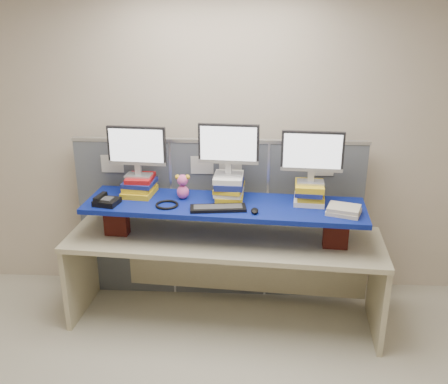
# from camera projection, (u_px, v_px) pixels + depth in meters

# --- Properties ---
(room) EXTENTS (5.00, 4.00, 2.80)m
(room) POSITION_uv_depth(u_px,v_px,m) (200.00, 245.00, 2.70)
(room) COLOR beige
(room) RESTS_ON ground
(cubicle_partition) EXTENTS (2.60, 0.06, 1.53)m
(cubicle_partition) POSITION_uv_depth(u_px,v_px,m) (219.00, 219.00, 4.59)
(cubicle_partition) COLOR #494E56
(cubicle_partition) RESTS_ON ground
(desk) EXTENTS (2.68, 0.98, 0.80)m
(desk) POSITION_uv_depth(u_px,v_px,m) (224.00, 255.00, 4.22)
(desk) COLOR #B6AD8B
(desk) RESTS_ON ground
(brick_pier_left) EXTENTS (0.20, 0.12, 0.27)m
(brick_pier_left) POSITION_uv_depth(u_px,v_px,m) (117.00, 220.00, 4.18)
(brick_pier_left) COLOR maroon
(brick_pier_left) RESTS_ON desk
(brick_pier_right) EXTENTS (0.20, 0.12, 0.27)m
(brick_pier_right) POSITION_uv_depth(u_px,v_px,m) (336.00, 232.00, 3.96)
(brick_pier_right) COLOR maroon
(brick_pier_right) RESTS_ON desk
(blue_board) EXTENTS (2.31, 0.75, 0.04)m
(blue_board) POSITION_uv_depth(u_px,v_px,m) (224.00, 206.00, 4.06)
(blue_board) COLOR navy
(blue_board) RESTS_ON brick_pier_left
(book_stack_left) EXTENTS (0.29, 0.33, 0.16)m
(book_stack_left) POSITION_uv_depth(u_px,v_px,m) (140.00, 186.00, 4.23)
(book_stack_left) COLOR gold
(book_stack_left) RESTS_ON blue_board
(book_stack_center) EXTENTS (0.26, 0.33, 0.20)m
(book_stack_center) POSITION_uv_depth(u_px,v_px,m) (229.00, 187.00, 4.12)
(book_stack_center) COLOR gold
(book_stack_center) RESTS_ON blue_board
(book_stack_right) EXTENTS (0.27, 0.32, 0.17)m
(book_stack_right) POSITION_uv_depth(u_px,v_px,m) (310.00, 193.00, 4.05)
(book_stack_right) COLOR silver
(book_stack_right) RESTS_ON blue_board
(monitor_left) EXTENTS (0.49, 0.15, 0.43)m
(monitor_left) POSITION_uv_depth(u_px,v_px,m) (137.00, 148.00, 4.11)
(monitor_left) COLOR #AEAFB4
(monitor_left) RESTS_ON book_stack_left
(monitor_center) EXTENTS (0.49, 0.15, 0.43)m
(monitor_center) POSITION_uv_depth(u_px,v_px,m) (229.00, 147.00, 4.00)
(monitor_center) COLOR #AEAFB4
(monitor_center) RESTS_ON book_stack_center
(monitor_right) EXTENTS (0.49, 0.15, 0.43)m
(monitor_right) POSITION_uv_depth(u_px,v_px,m) (312.00, 154.00, 3.93)
(monitor_right) COLOR #AEAFB4
(monitor_right) RESTS_ON book_stack_right
(keyboard) EXTENTS (0.45, 0.20, 0.03)m
(keyboard) POSITION_uv_depth(u_px,v_px,m) (218.00, 208.00, 3.93)
(keyboard) COLOR black
(keyboard) RESTS_ON blue_board
(mouse) EXTENTS (0.09, 0.12, 0.03)m
(mouse) POSITION_uv_depth(u_px,v_px,m) (255.00, 211.00, 3.87)
(mouse) COLOR black
(mouse) RESTS_ON blue_board
(desk_phone) EXTENTS (0.22, 0.20, 0.08)m
(desk_phone) POSITION_uv_depth(u_px,v_px,m) (106.00, 201.00, 4.03)
(desk_phone) COLOR black
(desk_phone) RESTS_ON blue_board
(headset) EXTENTS (0.20, 0.20, 0.02)m
(headset) POSITION_uv_depth(u_px,v_px,m) (167.00, 205.00, 4.00)
(headset) COLOR black
(headset) RESTS_ON blue_board
(plush_toy) EXTENTS (0.12, 0.09, 0.21)m
(plush_toy) POSITION_uv_depth(u_px,v_px,m) (183.00, 186.00, 4.12)
(plush_toy) COLOR #DD549F
(plush_toy) RESTS_ON blue_board
(binder_stack) EXTENTS (0.30, 0.27, 0.06)m
(binder_stack) POSITION_uv_depth(u_px,v_px,m) (344.00, 210.00, 3.85)
(binder_stack) COLOR beige
(binder_stack) RESTS_ON blue_board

